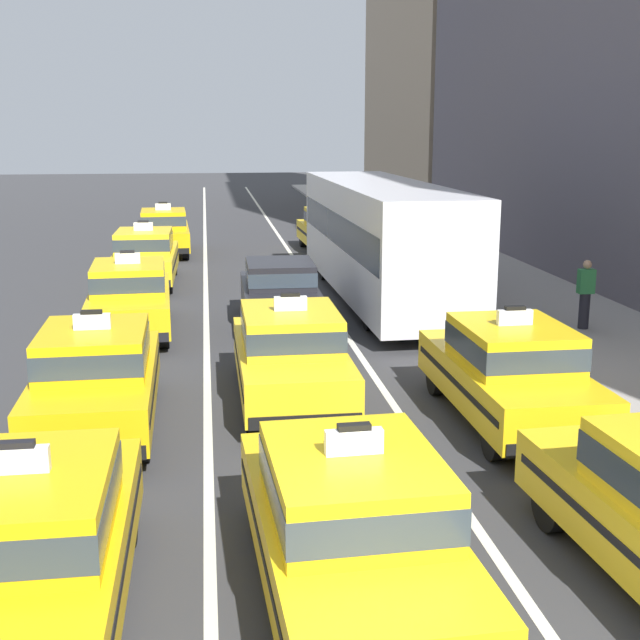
{
  "coord_description": "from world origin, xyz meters",
  "views": [
    {
      "loc": [
        -1.52,
        -6.04,
        4.74
      ],
      "look_at": [
        0.46,
        8.57,
        1.3
      ],
      "focal_mm": 47.11,
      "sensor_mm": 36.0,
      "label": 1
    }
  ],
  "objects_px": {
    "taxi_center_nearest": "(351,523)",
    "taxi_right_second": "(510,370)",
    "pedestrian_by_storefront": "(585,294)",
    "taxi_left_third": "(130,296)",
    "taxi_left_nearest": "(28,545)",
    "taxi_center_second": "(290,353)",
    "taxi_left_fifth": "(164,231)",
    "sedan_center_third": "(280,291)",
    "taxi_right_fourth": "(329,229)",
    "bus_right_third": "(381,235)",
    "taxi_left_fourth": "(145,256)",
    "taxi_left_second": "(96,376)"
  },
  "relations": [
    {
      "from": "taxi_left_nearest",
      "to": "taxi_right_fourth",
      "type": "xyz_separation_m",
      "value": [
        6.35,
        23.86,
        0.0
      ]
    },
    {
      "from": "taxi_left_fourth",
      "to": "sedan_center_third",
      "type": "xyz_separation_m",
      "value": [
        3.57,
        -5.89,
        -0.03
      ]
    },
    {
      "from": "sedan_center_third",
      "to": "taxi_right_fourth",
      "type": "xyz_separation_m",
      "value": [
        2.89,
        11.71,
        0.03
      ]
    },
    {
      "from": "pedestrian_by_storefront",
      "to": "taxi_right_fourth",
      "type": "bearing_deg",
      "value": 106.34
    },
    {
      "from": "taxi_left_fifth",
      "to": "taxi_center_second",
      "type": "distance_m",
      "value": 17.99
    },
    {
      "from": "taxi_left_nearest",
      "to": "sedan_center_third",
      "type": "distance_m",
      "value": 12.63
    },
    {
      "from": "taxi_left_second",
      "to": "taxi_left_fourth",
      "type": "distance_m",
      "value": 12.51
    },
    {
      "from": "sedan_center_third",
      "to": "taxi_right_fourth",
      "type": "distance_m",
      "value": 12.06
    },
    {
      "from": "taxi_right_second",
      "to": "taxi_right_fourth",
      "type": "distance_m",
      "value": 18.93
    },
    {
      "from": "taxi_right_fourth",
      "to": "pedestrian_by_storefront",
      "type": "relative_size",
      "value": 2.9
    },
    {
      "from": "taxi_center_second",
      "to": "pedestrian_by_storefront",
      "type": "distance_m",
      "value": 8.16
    },
    {
      "from": "taxi_right_second",
      "to": "pedestrian_by_storefront",
      "type": "xyz_separation_m",
      "value": [
        3.78,
        5.39,
        0.08
      ]
    },
    {
      "from": "pedestrian_by_storefront",
      "to": "taxi_center_second",
      "type": "bearing_deg",
      "value": -151.7
    },
    {
      "from": "taxi_left_second",
      "to": "taxi_left_fifth",
      "type": "distance_m",
      "value": 18.68
    },
    {
      "from": "taxi_left_fourth",
      "to": "taxi_left_nearest",
      "type": "bearing_deg",
      "value": -89.67
    },
    {
      "from": "taxi_left_second",
      "to": "taxi_center_second",
      "type": "bearing_deg",
      "value": 16.3
    },
    {
      "from": "taxi_left_fourth",
      "to": "taxi_center_second",
      "type": "height_order",
      "value": "same"
    },
    {
      "from": "taxi_left_nearest",
      "to": "taxi_center_second",
      "type": "xyz_separation_m",
      "value": [
        3.14,
        6.46,
        0.0
      ]
    },
    {
      "from": "taxi_right_second",
      "to": "taxi_left_fifth",
      "type": "bearing_deg",
      "value": 108.23
    },
    {
      "from": "bus_right_third",
      "to": "taxi_right_fourth",
      "type": "height_order",
      "value": "bus_right_third"
    },
    {
      "from": "taxi_left_fourth",
      "to": "taxi_left_third",
      "type": "bearing_deg",
      "value": -89.44
    },
    {
      "from": "taxi_right_second",
      "to": "taxi_left_fourth",
      "type": "bearing_deg",
      "value": 116.86
    },
    {
      "from": "taxi_right_second",
      "to": "bus_right_third",
      "type": "height_order",
      "value": "bus_right_third"
    },
    {
      "from": "taxi_center_nearest",
      "to": "pedestrian_by_storefront",
      "type": "xyz_separation_m",
      "value": [
        7.22,
        10.3,
        0.08
      ]
    },
    {
      "from": "taxi_left_nearest",
      "to": "sedan_center_third",
      "type": "bearing_deg",
      "value": 74.09
    },
    {
      "from": "taxi_left_fourth",
      "to": "taxi_right_fourth",
      "type": "bearing_deg",
      "value": 42.04
    },
    {
      "from": "taxi_right_fourth",
      "to": "taxi_left_fifth",
      "type": "bearing_deg",
      "value": 176.79
    },
    {
      "from": "taxi_left_nearest",
      "to": "taxi_center_second",
      "type": "distance_m",
      "value": 7.18
    },
    {
      "from": "sedan_center_third",
      "to": "taxi_left_second",
      "type": "bearing_deg",
      "value": -117.86
    },
    {
      "from": "taxi_left_nearest",
      "to": "taxi_left_third",
      "type": "relative_size",
      "value": 0.99
    },
    {
      "from": "taxi_left_nearest",
      "to": "bus_right_third",
      "type": "relative_size",
      "value": 0.41
    },
    {
      "from": "taxi_left_third",
      "to": "sedan_center_third",
      "type": "xyz_separation_m",
      "value": [
        3.51,
        0.28,
        -0.03
      ]
    },
    {
      "from": "taxi_right_fourth",
      "to": "sedan_center_third",
      "type": "bearing_deg",
      "value": -103.85
    },
    {
      "from": "taxi_left_fifth",
      "to": "taxi_center_nearest",
      "type": "distance_m",
      "value": 24.35
    },
    {
      "from": "taxi_right_fourth",
      "to": "pedestrian_by_storefront",
      "type": "distance_m",
      "value": 14.1
    },
    {
      "from": "taxi_left_second",
      "to": "pedestrian_by_storefront",
      "type": "xyz_separation_m",
      "value": [
        10.35,
        4.79,
        0.08
      ]
    },
    {
      "from": "taxi_left_fourth",
      "to": "taxi_center_nearest",
      "type": "bearing_deg",
      "value": -79.93
    },
    {
      "from": "taxi_left_third",
      "to": "taxi_left_fourth",
      "type": "bearing_deg",
      "value": 90.56
    },
    {
      "from": "taxi_left_fifth",
      "to": "taxi_right_fourth",
      "type": "height_order",
      "value": "same"
    },
    {
      "from": "sedan_center_third",
      "to": "pedestrian_by_storefront",
      "type": "height_order",
      "value": "pedestrian_by_storefront"
    },
    {
      "from": "taxi_center_nearest",
      "to": "bus_right_third",
      "type": "relative_size",
      "value": 0.41
    },
    {
      "from": "taxi_left_nearest",
      "to": "taxi_left_fourth",
      "type": "bearing_deg",
      "value": 90.33
    },
    {
      "from": "taxi_left_third",
      "to": "taxi_center_nearest",
      "type": "relative_size",
      "value": 1.0
    },
    {
      "from": "taxi_left_nearest",
      "to": "taxi_left_second",
      "type": "distance_m",
      "value": 5.53
    },
    {
      "from": "bus_right_third",
      "to": "taxi_right_fourth",
      "type": "xyz_separation_m",
      "value": [
        -0.1,
        9.06,
        -0.94
      ]
    },
    {
      "from": "taxi_center_second",
      "to": "taxi_left_fourth",
      "type": "bearing_deg",
      "value": 105.63
    },
    {
      "from": "taxi_left_fifth",
      "to": "taxi_center_second",
      "type": "xyz_separation_m",
      "value": [
        2.95,
        -17.75,
        0.0
      ]
    },
    {
      "from": "taxi_left_third",
      "to": "taxi_right_fourth",
      "type": "distance_m",
      "value": 13.59
    },
    {
      "from": "taxi_center_nearest",
      "to": "taxi_right_second",
      "type": "height_order",
      "value": "same"
    },
    {
      "from": "taxi_center_second",
      "to": "bus_right_third",
      "type": "relative_size",
      "value": 0.41
    }
  ]
}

